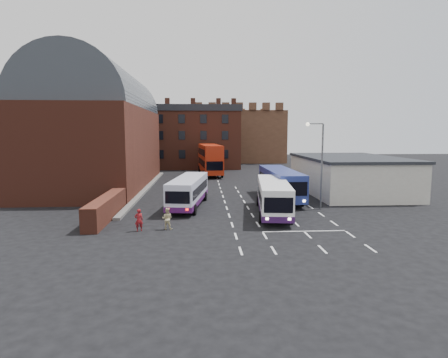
{
  "coord_description": "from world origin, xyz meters",
  "views": [
    {
      "loc": [
        -2.26,
        -28.82,
        7.08
      ],
      "look_at": [
        0.0,
        10.0,
        2.2
      ],
      "focal_mm": 30.0,
      "sensor_mm": 36.0,
      "label": 1
    }
  ],
  "objects": [
    {
      "name": "bus_blue",
      "position": [
        5.95,
        9.81,
        1.87
      ],
      "size": [
        3.04,
        11.63,
        3.16
      ],
      "rotation": [
        0.0,
        0.0,
        3.15
      ],
      "color": "navy",
      "rests_on": "ground"
    },
    {
      "name": "railway_station",
      "position": [
        -15.5,
        21.0,
        7.64
      ],
      "size": [
        12.0,
        28.0,
        16.0
      ],
      "color": "#602B1E",
      "rests_on": "ground"
    },
    {
      "name": "forecourt_wall",
      "position": [
        -10.2,
        2.0,
        0.9
      ],
      "size": [
        1.2,
        10.0,
        1.8
      ],
      "primitive_type": "cube",
      "color": "#602B1E",
      "rests_on": "ground"
    },
    {
      "name": "bus_white_inbound",
      "position": [
        3.86,
        2.78,
        1.69
      ],
      "size": [
        3.63,
        10.71,
        2.86
      ],
      "rotation": [
        0.0,
        0.0,
        3.02
      ],
      "color": "white",
      "rests_on": "ground"
    },
    {
      "name": "pedestrian_red",
      "position": [
        -6.84,
        -2.25,
        0.81
      ],
      "size": [
        0.68,
        0.53,
        1.63
      ],
      "primitive_type": "imported",
      "rotation": [
        0.0,
        0.0,
        3.41
      ],
      "color": "maroon",
      "rests_on": "ground"
    },
    {
      "name": "bus_red_double",
      "position": [
        -0.97,
        33.16,
        2.67
      ],
      "size": [
        4.03,
        12.75,
        5.02
      ],
      "rotation": [
        0.0,
        0.0,
        3.23
      ],
      "color": "#B2230C",
      "rests_on": "ground"
    },
    {
      "name": "cream_building",
      "position": [
        15.0,
        14.0,
        2.16
      ],
      "size": [
        10.4,
        16.4,
        4.25
      ],
      "color": "beige",
      "rests_on": "ground"
    },
    {
      "name": "castle_keep",
      "position": [
        6.0,
        66.0,
        6.0
      ],
      "size": [
        22.0,
        22.0,
        12.0
      ],
      "primitive_type": "cube",
      "color": "brown",
      "rests_on": "ground"
    },
    {
      "name": "pedestrian_beige",
      "position": [
        -4.86,
        -1.86,
        0.8
      ],
      "size": [
        0.88,
        0.74,
        1.59
      ],
      "primitive_type": "imported",
      "rotation": [
        0.0,
        0.0,
        2.95
      ],
      "color": "#CCBE8B",
      "rests_on": "ground"
    },
    {
      "name": "bus_white_outbound",
      "position": [
        -3.59,
        6.57,
        1.65
      ],
      "size": [
        3.75,
        10.46,
        2.79
      ],
      "rotation": [
        0.0,
        0.0,
        -0.14
      ],
      "color": "silver",
      "rests_on": "ground"
    },
    {
      "name": "street_lamp",
      "position": [
        8.34,
        4.57,
        4.81
      ],
      "size": [
        1.52,
        0.78,
        7.96
      ],
      "rotation": [
        0.0,
        0.0,
        -0.39
      ],
      "color": "#585A5D",
      "rests_on": "ground"
    },
    {
      "name": "brick_terrace",
      "position": [
        -6.0,
        46.0,
        5.5
      ],
      "size": [
        22.0,
        10.0,
        11.0
      ],
      "primitive_type": "cube",
      "color": "brown",
      "rests_on": "ground"
    },
    {
      "name": "ground",
      "position": [
        0.0,
        0.0,
        0.0
      ],
      "size": [
        180.0,
        180.0,
        0.0
      ],
      "primitive_type": "plane",
      "color": "black"
    }
  ]
}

